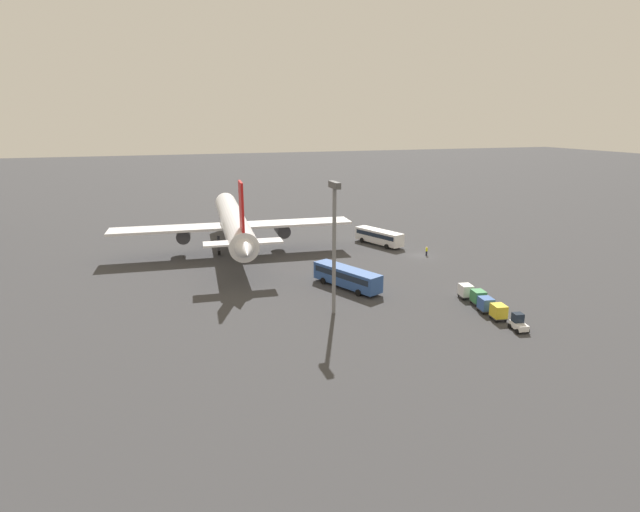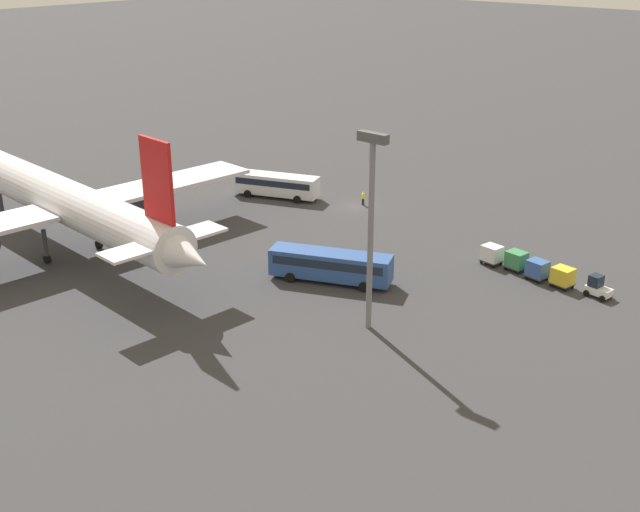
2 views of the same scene
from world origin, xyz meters
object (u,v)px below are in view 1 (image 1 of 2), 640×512
baggage_tug (518,323)px  cargo_cart_blue (486,304)px  cargo_cart_green (478,297)px  shuttle_bus_near (379,236)px  cargo_cart_white (466,290)px  worker_person (427,251)px  airplane (233,222)px  cargo_cart_yellow (499,311)px  shuttle_bus_far (347,276)px

baggage_tug → cargo_cart_blue: size_ratio=1.15×
baggage_tug → cargo_cart_green: 8.96m
shuttle_bus_near → cargo_cart_white: 33.00m
worker_person → cargo_cart_white: cargo_cart_white is taller
worker_person → cargo_cart_blue: bearing=165.4°
airplane → cargo_cart_yellow: 52.33m
baggage_tug → cargo_cart_blue: 6.20m
baggage_tug → cargo_cart_green: baggage_tug is taller
airplane → cargo_cart_green: airplane is taller
shuttle_bus_near → cargo_cart_blue: bearing=155.4°
shuttle_bus_near → baggage_tug: size_ratio=4.48×
cargo_cart_yellow → cargo_cart_white: (8.23, -0.68, 0.00)m
shuttle_bus_far → cargo_cart_white: size_ratio=5.51×
shuttle_bus_far → cargo_cart_white: 17.47m
airplane → cargo_cart_yellow: airplane is taller
airplane → cargo_cart_white: 45.89m
worker_person → cargo_cart_blue: cargo_cart_blue is taller
worker_person → cargo_cart_green: bearing=165.5°
worker_person → cargo_cart_blue: (-27.86, 7.27, 0.32)m
shuttle_bus_near → cargo_cart_white: (-32.95, 1.71, -0.63)m
airplane → shuttle_bus_near: bearing=-92.7°
airplane → cargo_cart_white: (-36.56, -27.32, -4.76)m
worker_person → cargo_cart_white: (-22.38, 6.67, 0.32)m
shuttle_bus_near → worker_person: 11.71m
airplane → worker_person: (-14.18, -33.99, -5.08)m
shuttle_bus_near → cargo_cart_blue: size_ratio=5.17×
shuttle_bus_far → cargo_cart_yellow: 22.68m
cargo_cart_yellow → cargo_cart_blue: 2.74m
airplane → cargo_cart_blue: airplane is taller
shuttle_bus_near → worker_person: bearing=-176.0°
baggage_tug → cargo_cart_blue: bearing=10.2°
airplane → baggage_tug: bearing=-146.4°
shuttle_bus_far → cargo_cart_blue: 20.63m
airplane → cargo_cart_blue: bearing=-143.1°
shuttle_bus_near → cargo_cart_green: bearing=156.3°
airplane → shuttle_bus_far: size_ratio=4.25×
airplane → shuttle_bus_near: 29.55m
baggage_tug → worker_person: (34.05, -7.09, -0.07)m
cargo_cart_white → worker_person: bearing=-16.6°
cargo_cart_yellow → airplane: bearing=30.7°
worker_person → cargo_cart_green: 25.95m
shuttle_bus_far → worker_person: size_ratio=7.04×
cargo_cart_yellow → cargo_cart_blue: bearing=-1.6°
shuttle_bus_near → cargo_cart_yellow: shuttle_bus_near is taller
shuttle_bus_near → cargo_cart_blue: 38.51m
shuttle_bus_near → cargo_cart_green: 35.73m
cargo_cart_white → shuttle_bus_near: bearing=-3.0°
cargo_cart_blue → cargo_cart_green: same height
airplane → cargo_cart_green: 48.20m
shuttle_bus_far → cargo_cart_blue: shuttle_bus_far is taller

